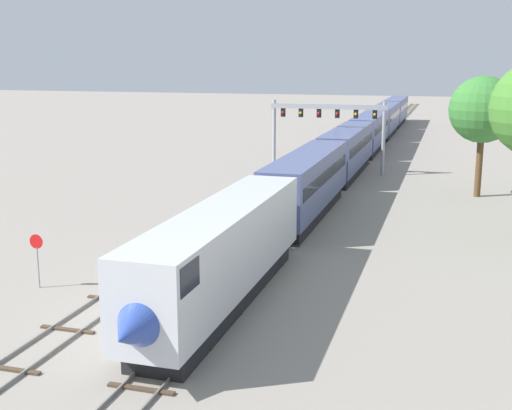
{
  "coord_description": "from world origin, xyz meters",
  "views": [
    {
      "loc": [
        12.21,
        -25.89,
        11.63
      ],
      "look_at": [
        1.0,
        12.0,
        3.0
      ],
      "focal_mm": 46.72,
      "sensor_mm": 36.0,
      "label": 1
    }
  ],
  "objects": [
    {
      "name": "ground_plane",
      "position": [
        0.0,
        0.0,
        0.0
      ],
      "size": [
        400.0,
        400.0,
        0.0
      ],
      "primitive_type": "plane",
      "color": "gray"
    },
    {
      "name": "track_near",
      "position": [
        -3.5,
        40.0,
        0.07
      ],
      "size": [
        2.6,
        160.0,
        0.16
      ],
      "color": "slate",
      "rests_on": "ground"
    },
    {
      "name": "track_main",
      "position": [
        2.0,
        60.0,
        0.07
      ],
      "size": [
        2.6,
        200.0,
        0.16
      ],
      "color": "slate",
      "rests_on": "ground"
    },
    {
      "name": "trackside_tree_left",
      "position": [
        14.56,
        33.99,
        7.48
      ],
      "size": [
        5.67,
        5.67,
        10.36
      ],
      "color": "brown",
      "rests_on": "ground"
    },
    {
      "name": "passenger_train",
      "position": [
        2.0,
        51.38,
        2.61
      ],
      "size": [
        3.04,
        115.56,
        4.8
      ],
      "color": "silver",
      "rests_on": "ground"
    },
    {
      "name": "signal_gantry",
      "position": [
        -0.25,
        42.46,
        5.57
      ],
      "size": [
        12.1,
        0.49,
        7.52
      ],
      "color": "#999BA0",
      "rests_on": "ground"
    },
    {
      "name": "stop_sign",
      "position": [
        -8.0,
        2.55,
        1.87
      ],
      "size": [
        0.76,
        0.08,
        2.88
      ],
      "color": "gray",
      "rests_on": "ground"
    }
  ]
}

